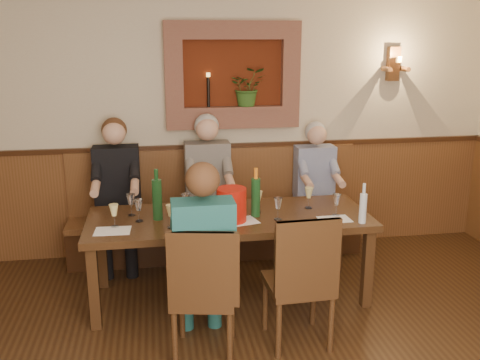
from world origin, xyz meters
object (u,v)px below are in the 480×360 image
object	(u,v)px
chair_near_right	(298,305)
person_bench_left	(118,207)
bench	(217,225)
spittoon_bucket	(231,205)
water_bottle	(363,207)
person_bench_right	(316,200)
wine_bottle_green_a	(256,196)
chair_near_left	(204,317)
person_chair_front	(203,274)
wine_bottle_green_b	(157,199)
person_bench_mid	(209,201)
dining_table	(229,224)

from	to	relation	value
chair_near_right	person_bench_left	world-z (taller)	person_bench_left
bench	spittoon_bucket	bearing A→B (deg)	-90.05
chair_near_right	water_bottle	bearing A→B (deg)	33.22
water_bottle	person_bench_right	bearing A→B (deg)	91.08
spittoon_bucket	wine_bottle_green_a	world-z (taller)	wine_bottle_green_a
chair_near_left	chair_near_right	xyz separation A→B (m)	(0.71, 0.04, 0.01)
person_bench_left	person_chair_front	size ratio (longest dim) A/B	1.03
spittoon_bucket	water_bottle	bearing A→B (deg)	-11.61
bench	wine_bottle_green_b	world-z (taller)	wine_bottle_green_b
chair_near_left	person_bench_mid	xyz separation A→B (m)	(0.22, 1.68, 0.33)
chair_near_right	person_bench_mid	world-z (taller)	person_bench_mid
dining_table	spittoon_bucket	size ratio (longest dim) A/B	8.51
person_chair_front	water_bottle	size ratio (longest dim) A/B	4.28
person_chair_front	wine_bottle_green_b	size ratio (longest dim) A/B	3.33
person_bench_right	bench	bearing A→B (deg)	174.21
person_bench_left	person_bench_mid	size ratio (longest dim) A/B	0.99
person_bench_left	water_bottle	bearing A→B (deg)	-30.11
person_bench_right	wine_bottle_green_b	bearing A→B (deg)	-153.20
person_bench_mid	water_bottle	bearing A→B (deg)	-45.94
person_bench_left	spittoon_bucket	xyz separation A→B (m)	(0.98, -0.97, 0.28)
bench	spittoon_bucket	world-z (taller)	bench
wine_bottle_green_a	water_bottle	world-z (taller)	wine_bottle_green_a
chair_near_left	spittoon_bucket	size ratio (longest dim) A/B	3.57
person_bench_mid	person_chair_front	xyz separation A→B (m)	(-0.21, -1.61, -0.03)
wine_bottle_green_a	water_bottle	distance (m)	0.89
bench	person_bench_left	distance (m)	1.03
person_bench_left	wine_bottle_green_a	xyz separation A→B (m)	(1.20, -0.88, 0.31)
bench	chair_near_right	bearing A→B (deg)	-77.28
person_bench_left	person_chair_front	xyz separation A→B (m)	(0.68, -1.61, -0.02)
chair_near_right	person_bench_left	bearing A→B (deg)	127.85
person_bench_mid	person_chair_front	bearing A→B (deg)	-97.58
person_bench_right	water_bottle	distance (m)	1.23
dining_table	chair_near_right	bearing A→B (deg)	-64.01
dining_table	spittoon_bucket	bearing A→B (deg)	-90.42
chair_near_left	bench	bearing A→B (deg)	91.12
dining_table	wine_bottle_green_b	xyz separation A→B (m)	(-0.60, 0.01, 0.26)
spittoon_bucket	bench	bearing A→B (deg)	89.95
person_bench_left	wine_bottle_green_b	world-z (taller)	person_bench_left
chair_near_left	spittoon_bucket	xyz separation A→B (m)	(0.31, 0.72, 0.60)
water_bottle	wine_bottle_green_a	bearing A→B (deg)	159.97
person_chair_front	person_bench_right	bearing A→B (deg)	50.39
chair_near_right	person_bench_mid	xyz separation A→B (m)	(-0.49, 1.65, 0.32)
wine_bottle_green_b	water_bottle	distance (m)	1.70
chair_near_left	person_bench_right	distance (m)	2.17
dining_table	wine_bottle_green_a	size ratio (longest dim) A/B	5.67
dining_table	spittoon_bucket	distance (m)	0.25
chair_near_left	person_bench_mid	distance (m)	1.73
dining_table	wine_bottle_green_a	world-z (taller)	wine_bottle_green_a
water_bottle	chair_near_right	bearing A→B (deg)	-144.68
dining_table	wine_bottle_green_a	bearing A→B (deg)	-11.06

